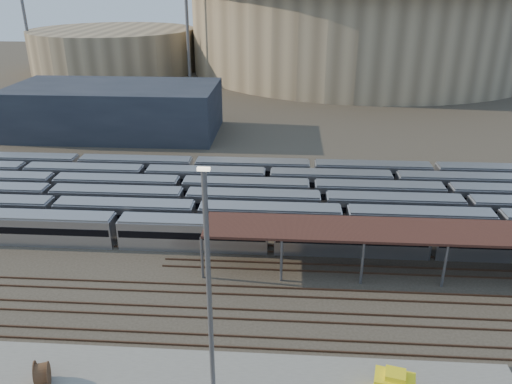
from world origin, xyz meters
name	(u,v)px	position (x,y,z in m)	size (l,w,h in m)	color
ground	(275,287)	(0.00, 0.00, 0.00)	(420.00, 420.00, 0.00)	#383026
subway_trains	(305,201)	(3.47, 18.50, 1.80)	(122.25, 23.90, 3.60)	#ABAAAF
inspection_shed	(482,234)	(22.00, 4.00, 4.98)	(60.30, 6.00, 5.30)	slate
empty_tracks	(274,315)	(0.00, -5.00, 0.09)	(170.00, 9.62, 0.18)	#4C3323
stadium	(360,20)	(25.00, 140.00, 16.47)	(124.00, 124.00, 32.50)	gray
secondary_arena	(115,50)	(-60.00, 130.00, 7.00)	(56.00, 56.00, 14.00)	gray
service_building	(116,109)	(-35.00, 55.00, 5.00)	(42.00, 20.00, 10.00)	#1E232D
floodlight_0	(187,12)	(-30.00, 110.00, 20.65)	(4.00, 1.00, 38.40)	slate
floodlight_1	(23,10)	(-85.00, 120.00, 20.65)	(4.00, 1.00, 38.40)	slate
floodlight_3	(263,4)	(-10.00, 160.00, 20.65)	(4.00, 1.00, 38.40)	slate
cable_reel_west	(42,373)	(-18.27, -15.13, 1.20)	(1.99, 1.99, 1.11)	brown
yard_light_pole	(209,299)	(-4.18, -16.54, 10.04)	(0.80, 0.36, 19.51)	slate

